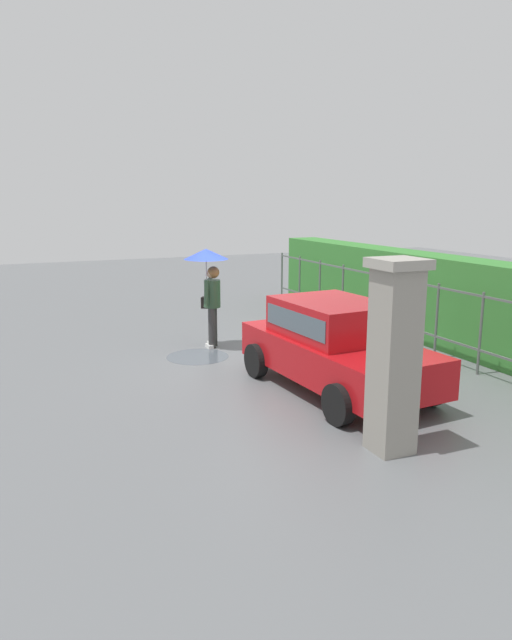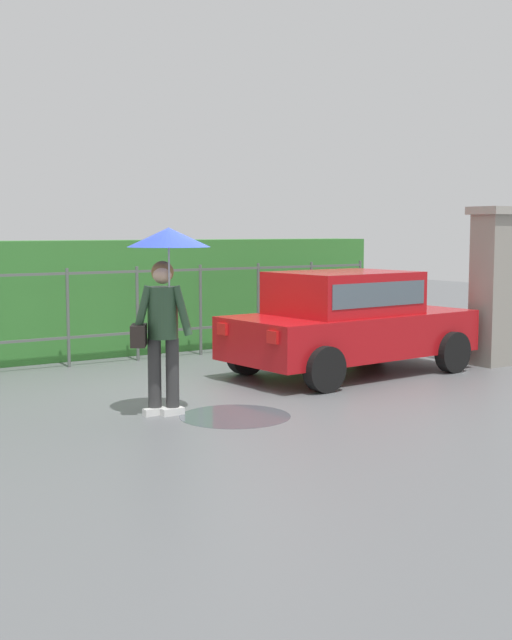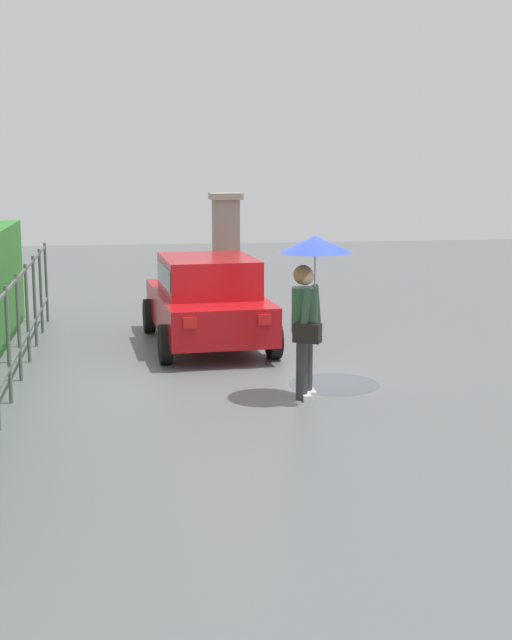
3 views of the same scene
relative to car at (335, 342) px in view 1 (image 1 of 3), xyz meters
The scene contains 7 objects.
ground_plane 2.30m from the car, behind, with size 40.00×40.00×0.00m, color slate.
car is the anchor object (origin of this frame).
pedestrian 3.64m from the car, 164.02° to the right, with size 0.92×0.92×2.09m.
gate_pillar 2.45m from the car, 14.23° to the right, with size 0.60×0.60×2.42m.
fence_section 3.79m from the car, 132.28° to the left, with size 10.39×0.05×1.50m.
hedge_row 4.52m from the car, 124.33° to the left, with size 11.34×0.90×1.90m, color #387F33.
puddle_near 3.28m from the car, 152.70° to the right, with size 1.25×1.25×0.00m, color #4C545B.
Camera 1 is at (10.02, -4.53, 3.12)m, focal length 32.46 mm.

